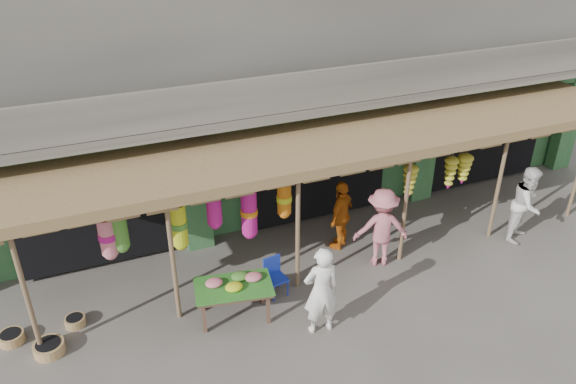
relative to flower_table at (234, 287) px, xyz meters
name	(u,v)px	position (x,y,z in m)	size (l,w,h in m)	color
ground	(356,264)	(2.98, 0.60, -0.71)	(80.00, 80.00, 0.00)	#514C47
building	(274,58)	(2.98, 5.47, 2.66)	(16.40, 6.80, 7.00)	gray
awning	(339,144)	(2.84, 1.41, 1.88)	(14.00, 2.70, 2.79)	brown
flower_table	(234,287)	(0.00, 0.00, 0.00)	(1.59, 1.10, 0.88)	#4F3728
blue_chair	(274,274)	(0.97, 0.39, -0.25)	(0.45, 0.45, 0.82)	#1A31AE
basket_left	(12,338)	(-4.02, 0.90, -0.61)	(0.46, 0.46, 0.19)	olive
basket_mid	(49,348)	(-3.39, 0.34, -0.60)	(0.55, 0.55, 0.21)	#966843
basket_right	(75,321)	(-2.91, 0.92, -0.62)	(0.39, 0.39, 0.18)	#956F45
person_front	(321,291)	(1.35, -0.97, 0.21)	(0.67, 0.44, 1.84)	white
person_right	(527,204)	(7.10, 0.05, 0.22)	(0.90, 0.70, 1.85)	silver
person_vendor	(341,215)	(2.98, 1.38, 0.14)	(0.99, 0.41, 1.68)	#C05E12
person_shopper	(381,227)	(3.48, 0.47, 0.21)	(1.18, 0.68, 1.83)	#C0656F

